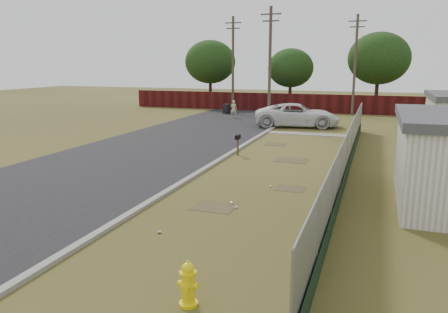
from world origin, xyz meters
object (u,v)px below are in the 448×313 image
at_px(pedestrian, 234,109).
at_px(trash_bin, 227,109).
at_px(pickup_truck, 297,115).
at_px(mailbox, 238,139).
at_px(fire_hydrant, 188,285).

relative_size(pedestrian, trash_bin, 1.67).
xyz_separation_m(pickup_truck, pedestrian, (-6.27, 3.68, -0.11)).
height_order(pickup_truck, pedestrian, pickup_truck).
distance_m(mailbox, pedestrian, 16.05).
xyz_separation_m(fire_hydrant, mailbox, (-3.45, 14.19, 0.41)).
height_order(fire_hydrant, trash_bin, fire_hydrant).
height_order(fire_hydrant, mailbox, mailbox).
relative_size(pickup_truck, trash_bin, 6.87).
bearing_deg(pedestrian, pickup_truck, 141.33).
height_order(mailbox, trash_bin, mailbox).
bearing_deg(pickup_truck, fire_hydrant, 175.13).
bearing_deg(mailbox, trash_bin, 110.70).
xyz_separation_m(mailbox, pedestrian, (-5.17, 15.19, -0.09)).
bearing_deg(mailbox, fire_hydrant, -76.32).
xyz_separation_m(fire_hydrant, pickup_truck, (-2.36, 25.71, 0.43)).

